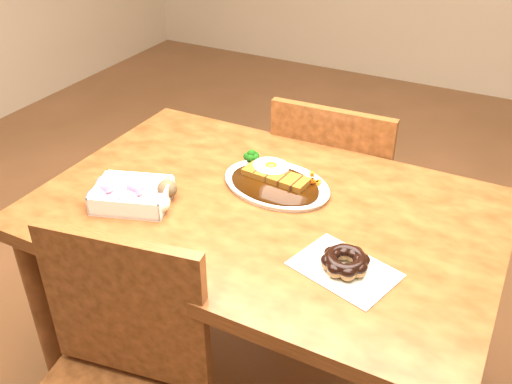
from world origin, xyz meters
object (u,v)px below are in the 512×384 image
at_px(katsu_curry_plate, 276,181).
at_px(pon_de_ring, 345,262).
at_px(table, 265,236).
at_px(donut_box, 132,194).
at_px(chair_far, 336,197).

relative_size(katsu_curry_plate, pon_de_ring, 1.32).
bearing_deg(table, katsu_curry_plate, 101.39).
distance_m(katsu_curry_plate, donut_box, 0.39).
bearing_deg(katsu_curry_plate, table, -78.61).
height_order(chair_far, donut_box, chair_far).
height_order(table, pon_de_ring, pon_de_ring).
distance_m(katsu_curry_plate, pon_de_ring, 0.39).
bearing_deg(katsu_curry_plate, pon_de_ring, -40.52).
distance_m(donut_box, pon_de_ring, 0.59).
bearing_deg(table, pon_de_ring, -27.99).
xyz_separation_m(chair_far, pon_de_ring, (0.26, -0.68, 0.29)).
bearing_deg(pon_de_ring, table, 152.01).
xyz_separation_m(table, chair_far, (0.02, 0.53, -0.17)).
xyz_separation_m(table, katsu_curry_plate, (-0.02, 0.11, 0.11)).
bearing_deg(katsu_curry_plate, donut_box, -139.21).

